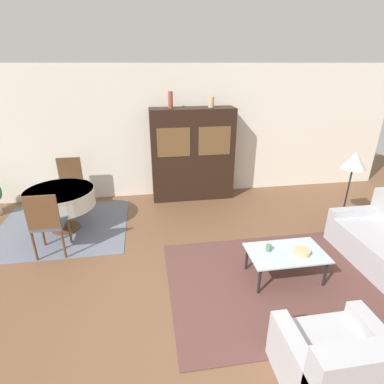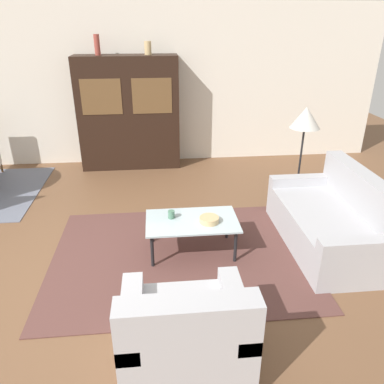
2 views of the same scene
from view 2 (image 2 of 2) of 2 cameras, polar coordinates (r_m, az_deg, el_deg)
ground_plane at (r=4.06m, az=-18.59°, el=-13.29°), size 14.00×14.00×0.00m
wall_back at (r=6.89m, az=-14.09°, el=15.25°), size 10.00×0.06×2.70m
area_rug at (r=4.26m, az=-1.90°, el=-9.65°), size 2.82×2.16×0.01m
couch at (r=4.62m, az=20.78°, el=-4.24°), size 0.93×1.72×0.86m
armchair at (r=2.96m, az=-1.00°, el=-20.80°), size 0.94×0.82×0.83m
coffee_table at (r=4.14m, az=0.00°, el=-4.77°), size 1.01×0.61×0.40m
display_cabinet at (r=6.63m, az=-9.57°, el=11.73°), size 1.69×0.48×1.89m
floor_lamp at (r=5.35m, az=16.87°, el=10.23°), size 0.41×0.41×1.36m
cup at (r=4.15m, az=-3.16°, el=-3.44°), size 0.07×0.07×0.09m
bowl at (r=4.08m, az=2.64°, el=-4.23°), size 0.21×0.21×0.06m
vase_tall at (r=6.52m, az=-14.27°, el=20.93°), size 0.09×0.09×0.31m
vase_short at (r=6.47m, az=-6.74°, el=20.97°), size 0.11×0.11×0.21m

